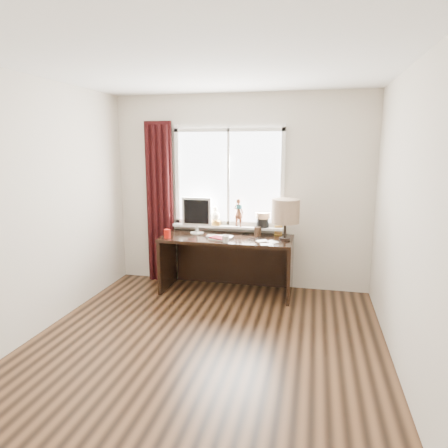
% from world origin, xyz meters
% --- Properties ---
extents(floor, '(3.50, 4.00, 0.00)m').
position_xyz_m(floor, '(0.00, 0.00, 0.00)').
color(floor, brown).
rests_on(floor, ground).
extents(ceiling, '(3.50, 4.00, 0.00)m').
position_xyz_m(ceiling, '(0.00, 0.00, 2.60)').
color(ceiling, white).
rests_on(ceiling, wall_back).
extents(wall_back, '(3.50, 0.00, 2.60)m').
position_xyz_m(wall_back, '(0.00, 2.00, 1.30)').
color(wall_back, beige).
rests_on(wall_back, ground).
extents(wall_front, '(3.50, 0.00, 2.60)m').
position_xyz_m(wall_front, '(0.00, -2.00, 1.30)').
color(wall_front, beige).
rests_on(wall_front, ground).
extents(wall_left, '(0.00, 4.00, 2.60)m').
position_xyz_m(wall_left, '(-1.75, 0.00, 1.30)').
color(wall_left, beige).
rests_on(wall_left, ground).
extents(wall_right, '(0.00, 4.00, 2.60)m').
position_xyz_m(wall_right, '(1.75, 0.00, 1.30)').
color(wall_right, beige).
rests_on(wall_right, ground).
extents(laptop, '(0.36, 0.24, 0.03)m').
position_xyz_m(laptop, '(-0.18, 1.57, 0.76)').
color(laptop, silver).
rests_on(laptop, desk).
extents(mug, '(0.13, 0.13, 0.10)m').
position_xyz_m(mug, '(-0.05, 1.33, 0.80)').
color(mug, white).
rests_on(mug, desk).
extents(red_cup, '(0.08, 0.08, 0.11)m').
position_xyz_m(red_cup, '(-0.84, 1.42, 0.81)').
color(red_cup, '#9A0F07').
rests_on(red_cup, desk).
extents(window, '(1.52, 0.20, 1.40)m').
position_xyz_m(window, '(-0.13, 1.95, 1.31)').
color(window, white).
rests_on(window, ground).
extents(curtain, '(0.38, 0.09, 2.25)m').
position_xyz_m(curtain, '(-1.13, 1.91, 1.12)').
color(curtain, black).
rests_on(curtain, floor).
extents(desk, '(1.70, 0.70, 0.75)m').
position_xyz_m(desk, '(-0.10, 1.73, 0.51)').
color(desk, black).
rests_on(desk, floor).
extents(monitor, '(0.40, 0.18, 0.49)m').
position_xyz_m(monitor, '(-0.54, 1.76, 1.03)').
color(monitor, beige).
rests_on(monitor, desk).
extents(notebook_stack, '(0.26, 0.22, 0.03)m').
position_xyz_m(notebook_stack, '(-0.17, 1.48, 0.77)').
color(notebook_stack, beige).
rests_on(notebook_stack, desk).
extents(brush_holder, '(0.09, 0.09, 0.25)m').
position_xyz_m(brush_holder, '(0.28, 1.80, 0.81)').
color(brush_holder, black).
rests_on(brush_holder, desk).
extents(icon_frame, '(0.10, 0.03, 0.13)m').
position_xyz_m(icon_frame, '(0.54, 1.90, 0.81)').
color(icon_frame, gold).
rests_on(icon_frame, desk).
extents(table_lamp, '(0.35, 0.35, 0.52)m').
position_xyz_m(table_lamp, '(0.65, 1.64, 1.11)').
color(table_lamp, black).
rests_on(table_lamp, desk).
extents(loose_papers, '(0.31, 0.33, 0.00)m').
position_xyz_m(loose_papers, '(0.44, 1.46, 0.75)').
color(loose_papers, white).
rests_on(loose_papers, desk).
extents(desk_cables, '(0.37, 0.39, 0.01)m').
position_xyz_m(desk_cables, '(0.25, 1.66, 0.75)').
color(desk_cables, black).
rests_on(desk_cables, desk).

